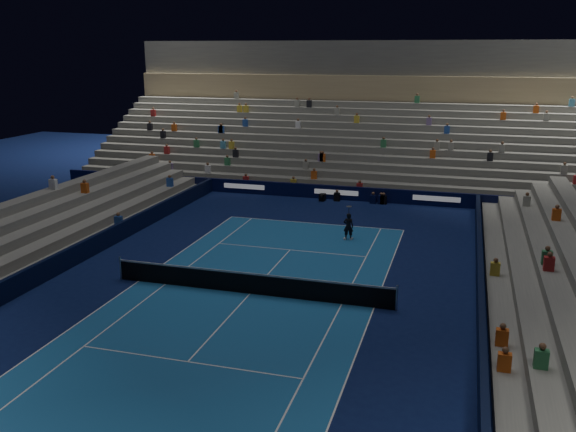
# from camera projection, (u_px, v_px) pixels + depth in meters

# --- Properties ---
(ground) EXTENTS (90.00, 90.00, 0.00)m
(ground) POSITION_uv_depth(u_px,v_px,m) (250.00, 294.00, 27.18)
(ground) COLOR #0B1543
(ground) RESTS_ON ground
(court_surface) EXTENTS (10.97, 23.77, 0.01)m
(court_surface) POSITION_uv_depth(u_px,v_px,m) (250.00, 294.00, 27.17)
(court_surface) COLOR #1B5899
(court_surface) RESTS_ON ground
(sponsor_barrier_far) EXTENTS (44.00, 0.25, 1.00)m
(sponsor_barrier_far) POSITION_uv_depth(u_px,v_px,m) (337.00, 193.00, 44.20)
(sponsor_barrier_far) COLOR black
(sponsor_barrier_far) RESTS_ON ground
(sponsor_barrier_east) EXTENTS (0.25, 37.00, 1.00)m
(sponsor_barrier_east) POSITION_uv_depth(u_px,v_px,m) (481.00, 308.00, 24.43)
(sponsor_barrier_east) COLOR black
(sponsor_barrier_east) RESTS_ON ground
(sponsor_barrier_west) EXTENTS (0.25, 37.00, 1.00)m
(sponsor_barrier_west) POSITION_uv_depth(u_px,v_px,m) (60.00, 263.00, 29.66)
(sponsor_barrier_west) COLOR black
(sponsor_barrier_west) RESTS_ON ground
(grandstand_main) EXTENTS (44.00, 15.20, 11.20)m
(grandstand_main) POSITION_uv_depth(u_px,v_px,m) (360.00, 136.00, 52.16)
(grandstand_main) COLOR slate
(grandstand_main) RESTS_ON ground
(tennis_net) EXTENTS (12.90, 0.10, 1.10)m
(tennis_net) POSITION_uv_depth(u_px,v_px,m) (250.00, 283.00, 27.04)
(tennis_net) COLOR #B2B2B7
(tennis_net) RESTS_ON ground
(tennis_player) EXTENTS (0.58, 0.39, 1.56)m
(tennis_player) POSITION_uv_depth(u_px,v_px,m) (348.00, 226.00, 34.74)
(tennis_player) COLOR black
(tennis_player) RESTS_ON ground
(broadcast_camera) EXTENTS (0.44, 0.86, 0.52)m
(broadcast_camera) POSITION_uv_depth(u_px,v_px,m) (322.00, 197.00, 43.80)
(broadcast_camera) COLOR black
(broadcast_camera) RESTS_ON ground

